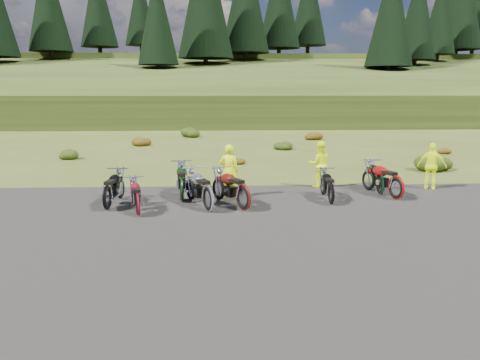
{
  "coord_description": "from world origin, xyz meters",
  "views": [
    {
      "loc": [
        -1.29,
        -13.02,
        3.6
      ],
      "look_at": [
        -0.66,
        0.79,
        0.88
      ],
      "focal_mm": 35.0,
      "sensor_mm": 36.0,
      "label": 1
    }
  ],
  "objects_px": {
    "motorcycle_3": "(208,212)",
    "person_middle": "(229,172)",
    "motorcycle_0": "(108,211)",
    "motorcycle_7": "(380,195)"
  },
  "relations": [
    {
      "from": "motorcycle_3",
      "to": "motorcycle_7",
      "type": "height_order",
      "value": "motorcycle_3"
    },
    {
      "from": "motorcycle_0",
      "to": "motorcycle_7",
      "type": "distance_m",
      "value": 8.99
    },
    {
      "from": "motorcycle_0",
      "to": "person_middle",
      "type": "relative_size",
      "value": 1.18
    },
    {
      "from": "motorcycle_3",
      "to": "motorcycle_7",
      "type": "bearing_deg",
      "value": -94.03
    },
    {
      "from": "motorcycle_3",
      "to": "motorcycle_7",
      "type": "relative_size",
      "value": 1.11
    },
    {
      "from": "motorcycle_3",
      "to": "person_middle",
      "type": "height_order",
      "value": "person_middle"
    },
    {
      "from": "motorcycle_0",
      "to": "motorcycle_7",
      "type": "relative_size",
      "value": 1.04
    },
    {
      "from": "motorcycle_7",
      "to": "person_middle",
      "type": "relative_size",
      "value": 1.14
    },
    {
      "from": "person_middle",
      "to": "motorcycle_0",
      "type": "bearing_deg",
      "value": 32.74
    },
    {
      "from": "motorcycle_3",
      "to": "person_middle",
      "type": "bearing_deg",
      "value": -43.07
    }
  ]
}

